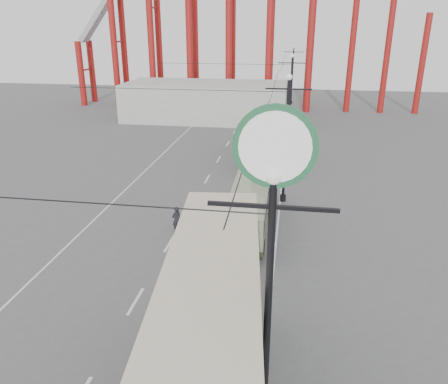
% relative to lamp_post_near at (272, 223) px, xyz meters
% --- Properties ---
extents(ground, '(160.00, 160.00, 0.00)m').
position_rel_lamp_post_near_xyz_m(ground, '(-5.60, 3.00, -7.86)').
color(ground, '#515154').
rests_on(ground, ground).
extents(road_markings, '(12.52, 120.00, 0.01)m').
position_rel_lamp_post_near_xyz_m(road_markings, '(-6.46, 22.70, -7.86)').
color(road_markings, silver).
rests_on(road_markings, ground).
extents(lamp_post_near, '(3.20, 0.44, 10.80)m').
position_rel_lamp_post_near_xyz_m(lamp_post_near, '(0.00, 0.00, 0.00)').
color(lamp_post_near, black).
rests_on(lamp_post_near, ground).
extents(lamp_post_mid, '(3.20, 0.44, 9.32)m').
position_rel_lamp_post_near_xyz_m(lamp_post_mid, '(0.00, 21.00, -3.18)').
color(lamp_post_mid, black).
rests_on(lamp_post_mid, ground).
extents(lamp_post_far, '(3.20, 0.44, 9.32)m').
position_rel_lamp_post_near_xyz_m(lamp_post_far, '(0.00, 43.00, -3.18)').
color(lamp_post_far, black).
rests_on(lamp_post_far, ground).
extents(lamp_post_distant, '(3.20, 0.44, 9.32)m').
position_rel_lamp_post_near_xyz_m(lamp_post_distant, '(0.00, 65.00, -3.18)').
color(lamp_post_distant, black).
rests_on(lamp_post_distant, ground).
extents(fairground_shed, '(22.00, 10.00, 5.00)m').
position_rel_lamp_post_near_xyz_m(fairground_shed, '(-11.60, 50.00, -5.36)').
color(fairground_shed, '#9E9F9A').
rests_on(fairground_shed, ground).
extents(double_decker_bus, '(3.90, 11.31, 5.95)m').
position_rel_lamp_post_near_xyz_m(double_decker_bus, '(-1.75, 1.25, -4.53)').
color(double_decker_bus, '#303C20').
rests_on(double_decker_bus, ground).
extents(single_decker_green, '(2.43, 10.02, 2.82)m').
position_rel_lamp_post_near_xyz_m(single_decker_green, '(-2.02, 16.03, -6.27)').
color(single_decker_green, gray).
rests_on(single_decker_green, ground).
extents(single_decker_cream, '(3.76, 10.93, 3.33)m').
position_rel_lamp_post_near_xyz_m(single_decker_cream, '(-2.48, 31.41, -5.98)').
color(single_decker_cream, beige).
rests_on(single_decker_cream, ground).
extents(pedestrian, '(0.75, 0.74, 1.74)m').
position_rel_lamp_post_near_xyz_m(pedestrian, '(-6.55, 14.63, -6.99)').
color(pedestrian, black).
rests_on(pedestrian, ground).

